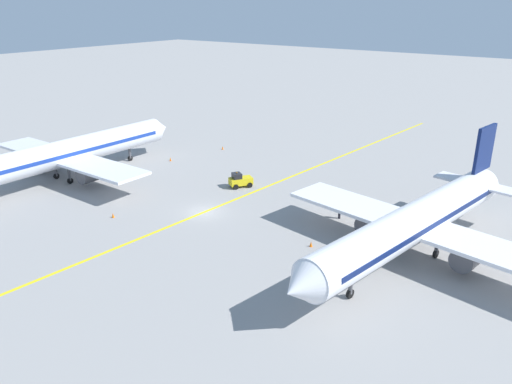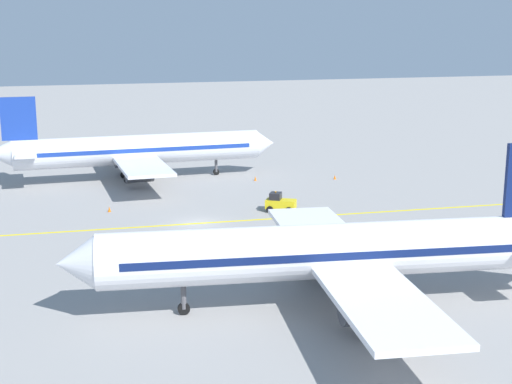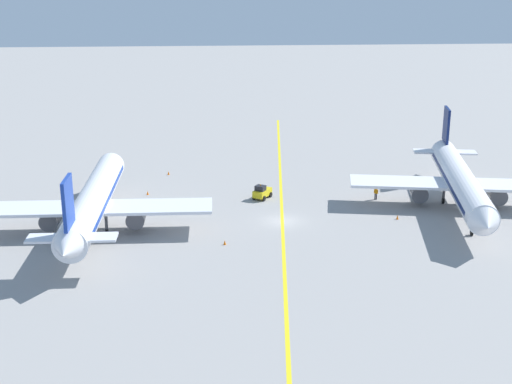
{
  "view_description": "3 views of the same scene",
  "coord_description": "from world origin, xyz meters",
  "px_view_note": "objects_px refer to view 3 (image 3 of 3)",
  "views": [
    {
      "loc": [
        -36.3,
        39.6,
        22.98
      ],
      "look_at": [
        -5.39,
        -2.8,
        2.85
      ],
      "focal_mm": 35.0,
      "sensor_mm": 36.0,
      "label": 1
    },
    {
      "loc": [
        -63.94,
        15.95,
        17.62
      ],
      "look_at": [
        -2.22,
        -5.19,
        3.17
      ],
      "focal_mm": 50.0,
      "sensor_mm": 36.0,
      "label": 2
    },
    {
      "loc": [
        8.93,
        82.66,
        30.44
      ],
      "look_at": [
        3.1,
        -2.48,
        3.08
      ],
      "focal_mm": 50.0,
      "sensor_mm": 36.0,
      "label": 3
    }
  ],
  "objects_px": {
    "traffic_cone_near_nose": "(225,242)",
    "traffic_cone_mid_apron": "(397,217)",
    "airplane_adjacent_stand": "(93,201)",
    "traffic_cone_far_edge": "(168,173)",
    "ground_crew_worker": "(376,193)",
    "airplane_at_gate": "(460,181)",
    "baggage_tug_white": "(262,192)",
    "traffic_cone_by_wingtip": "(148,193)"
  },
  "relations": [
    {
      "from": "traffic_cone_far_edge",
      "to": "traffic_cone_near_nose",
      "type": "bearing_deg",
      "value": 105.09
    },
    {
      "from": "traffic_cone_mid_apron",
      "to": "airplane_at_gate",
      "type": "bearing_deg",
      "value": -157.07
    },
    {
      "from": "ground_crew_worker",
      "to": "baggage_tug_white",
      "type": "bearing_deg",
      "value": -5.66
    },
    {
      "from": "ground_crew_worker",
      "to": "traffic_cone_far_edge",
      "type": "bearing_deg",
      "value": -25.87
    },
    {
      "from": "airplane_at_gate",
      "to": "traffic_cone_far_edge",
      "type": "xyz_separation_m",
      "value": [
        38.49,
        -18.0,
        -3.43
      ]
    },
    {
      "from": "ground_crew_worker",
      "to": "traffic_cone_near_nose",
      "type": "relative_size",
      "value": 3.05
    },
    {
      "from": "airplane_at_gate",
      "to": "traffic_cone_near_nose",
      "type": "xyz_separation_m",
      "value": [
        30.73,
        10.8,
        -3.43
      ]
    },
    {
      "from": "traffic_cone_by_wingtip",
      "to": "traffic_cone_far_edge",
      "type": "bearing_deg",
      "value": -104.0
    },
    {
      "from": "baggage_tug_white",
      "to": "traffic_cone_mid_apron",
      "type": "height_order",
      "value": "baggage_tug_white"
    },
    {
      "from": "ground_crew_worker",
      "to": "traffic_cone_near_nose",
      "type": "bearing_deg",
      "value": 35.6
    },
    {
      "from": "traffic_cone_near_nose",
      "to": "traffic_cone_mid_apron",
      "type": "bearing_deg",
      "value": -162.14
    },
    {
      "from": "traffic_cone_by_wingtip",
      "to": "airplane_adjacent_stand",
      "type": "bearing_deg",
      "value": 69.19
    },
    {
      "from": "traffic_cone_mid_apron",
      "to": "traffic_cone_by_wingtip",
      "type": "relative_size",
      "value": 1.0
    },
    {
      "from": "airplane_at_gate",
      "to": "airplane_adjacent_stand",
      "type": "xyz_separation_m",
      "value": [
        46.08,
        5.27,
        0.0
      ]
    },
    {
      "from": "traffic_cone_near_nose",
      "to": "ground_crew_worker",
      "type": "bearing_deg",
      "value": -144.4
    },
    {
      "from": "airplane_at_gate",
      "to": "traffic_cone_near_nose",
      "type": "relative_size",
      "value": 64.44
    },
    {
      "from": "baggage_tug_white",
      "to": "traffic_cone_by_wingtip",
      "type": "height_order",
      "value": "baggage_tug_white"
    },
    {
      "from": "traffic_cone_near_nose",
      "to": "traffic_cone_far_edge",
      "type": "xyz_separation_m",
      "value": [
        7.76,
        -28.8,
        0.0
      ]
    },
    {
      "from": "traffic_cone_near_nose",
      "to": "traffic_cone_by_wingtip",
      "type": "bearing_deg",
      "value": -62.04
    },
    {
      "from": "traffic_cone_near_nose",
      "to": "airplane_adjacent_stand",
      "type": "bearing_deg",
      "value": -19.84
    },
    {
      "from": "airplane_adjacent_stand",
      "to": "traffic_cone_by_wingtip",
      "type": "distance_m",
      "value": 14.97
    },
    {
      "from": "baggage_tug_white",
      "to": "traffic_cone_far_edge",
      "type": "xyz_separation_m",
      "value": [
        13.26,
        -12.35,
        -0.63
      ]
    },
    {
      "from": "airplane_at_gate",
      "to": "traffic_cone_far_edge",
      "type": "distance_m",
      "value": 42.63
    },
    {
      "from": "airplane_at_gate",
      "to": "traffic_cone_far_edge",
      "type": "relative_size",
      "value": 64.44
    },
    {
      "from": "airplane_adjacent_stand",
      "to": "traffic_cone_far_edge",
      "type": "height_order",
      "value": "airplane_adjacent_stand"
    },
    {
      "from": "traffic_cone_by_wingtip",
      "to": "traffic_cone_mid_apron",
      "type": "bearing_deg",
      "value": 159.19
    },
    {
      "from": "traffic_cone_far_edge",
      "to": "airplane_at_gate",
      "type": "bearing_deg",
      "value": 154.94
    },
    {
      "from": "airplane_at_gate",
      "to": "ground_crew_worker",
      "type": "height_order",
      "value": "airplane_at_gate"
    },
    {
      "from": "traffic_cone_by_wingtip",
      "to": "airplane_at_gate",
      "type": "bearing_deg",
      "value": 168.45
    },
    {
      "from": "airplane_adjacent_stand",
      "to": "traffic_cone_far_edge",
      "type": "bearing_deg",
      "value": -108.05
    },
    {
      "from": "airplane_adjacent_stand",
      "to": "traffic_cone_mid_apron",
      "type": "height_order",
      "value": "airplane_adjacent_stand"
    },
    {
      "from": "airplane_adjacent_stand",
      "to": "baggage_tug_white",
      "type": "xyz_separation_m",
      "value": [
        -20.85,
        -10.91,
        -2.81
      ]
    },
    {
      "from": "ground_crew_worker",
      "to": "traffic_cone_by_wingtip",
      "type": "distance_m",
      "value": 31.31
    },
    {
      "from": "airplane_at_gate",
      "to": "baggage_tug_white",
      "type": "relative_size",
      "value": 10.62
    },
    {
      "from": "airplane_at_gate",
      "to": "traffic_cone_mid_apron",
      "type": "xyz_separation_m",
      "value": [
        8.95,
        3.79,
        -3.43
      ]
    },
    {
      "from": "airplane_adjacent_stand",
      "to": "traffic_cone_far_edge",
      "type": "distance_m",
      "value": 24.71
    },
    {
      "from": "airplane_adjacent_stand",
      "to": "ground_crew_worker",
      "type": "height_order",
      "value": "airplane_adjacent_stand"
    },
    {
      "from": "traffic_cone_near_nose",
      "to": "traffic_cone_by_wingtip",
      "type": "relative_size",
      "value": 1.0
    },
    {
      "from": "baggage_tug_white",
      "to": "traffic_cone_far_edge",
      "type": "distance_m",
      "value": 18.14
    },
    {
      "from": "traffic_cone_mid_apron",
      "to": "airplane_adjacent_stand",
      "type": "bearing_deg",
      "value": 2.28
    },
    {
      "from": "airplane_adjacent_stand",
      "to": "traffic_cone_near_nose",
      "type": "xyz_separation_m",
      "value": [
        -15.35,
        5.54,
        -3.43
      ]
    },
    {
      "from": "airplane_adjacent_stand",
      "to": "traffic_cone_by_wingtip",
      "type": "relative_size",
      "value": 64.43
    }
  ]
}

